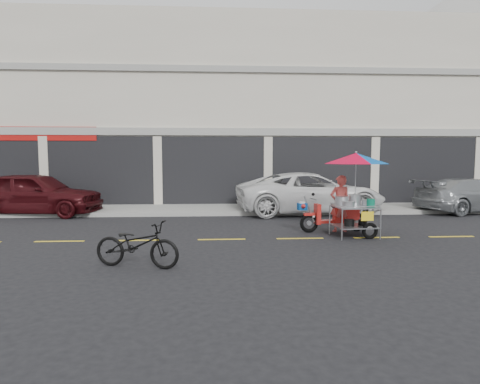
{
  "coord_description": "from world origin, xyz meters",
  "views": [
    {
      "loc": [
        -2.12,
        -9.98,
        2.08
      ],
      "look_at": [
        -1.5,
        0.6,
        1.15
      ],
      "focal_mm": 30.0,
      "sensor_mm": 36.0,
      "label": 1
    }
  ],
  "objects": [
    {
      "name": "sidewalk",
      "position": [
        0.0,
        5.5,
        0.07
      ],
      "size": [
        45.0,
        3.0,
        0.15
      ],
      "primitive_type": "cube",
      "color": "gray",
      "rests_on": "ground"
    },
    {
      "name": "centerline",
      "position": [
        0.0,
        0.0,
        0.0
      ],
      "size": [
        42.0,
        0.1,
        0.01
      ],
      "primitive_type": "cube",
      "color": "gold",
      "rests_on": "ground"
    },
    {
      "name": "shophouse_block",
      "position": [
        2.82,
        10.59,
        4.24
      ],
      "size": [
        36.0,
        8.11,
        10.4
      ],
      "color": "beige",
      "rests_on": "ground"
    },
    {
      "name": "near_bicycle",
      "position": [
        -3.62,
        -2.46,
        0.44
      ],
      "size": [
        1.77,
        1.01,
        0.88
      ],
      "primitive_type": "imported",
      "rotation": [
        0.0,
        0.0,
        1.3
      ],
      "color": "black",
      "rests_on": "ground"
    },
    {
      "name": "food_vendor_rig",
      "position": [
        1.4,
        0.46,
        1.4
      ],
      "size": [
        2.34,
        1.86,
        2.24
      ],
      "rotation": [
        0.0,
        0.0,
        0.09
      ],
      "color": "black",
      "rests_on": "ground"
    },
    {
      "name": "maroon_sedan",
      "position": [
        -8.57,
        4.62,
        0.78
      ],
      "size": [
        4.72,
        2.28,
        1.55
      ],
      "primitive_type": "imported",
      "rotation": [
        0.0,
        0.0,
        1.47
      ],
      "color": "#35090D",
      "rests_on": "ground"
    },
    {
      "name": "white_pickup",
      "position": [
        1.33,
        4.61,
        0.75
      ],
      "size": [
        5.63,
        2.99,
        1.51
      ],
      "primitive_type": "imported",
      "rotation": [
        0.0,
        0.0,
        1.66
      ],
      "color": "white",
      "rests_on": "ground"
    },
    {
      "name": "silver_pickup",
      "position": [
        7.44,
        4.47,
        0.64
      ],
      "size": [
        4.73,
        2.79,
        1.29
      ],
      "primitive_type": "imported",
      "rotation": [
        0.0,
        0.0,
        1.81
      ],
      "color": "#95999C",
      "rests_on": "ground"
    },
    {
      "name": "ground",
      "position": [
        0.0,
        0.0,
        0.0
      ],
      "size": [
        90.0,
        90.0,
        0.0
      ],
      "primitive_type": "plane",
      "color": "black"
    }
  ]
}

